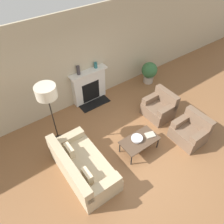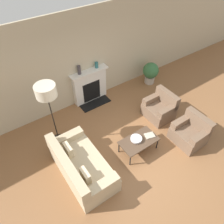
{
  "view_description": "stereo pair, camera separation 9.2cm",
  "coord_description": "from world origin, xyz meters",
  "px_view_note": "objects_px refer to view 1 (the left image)",
  "views": [
    {
      "loc": [
        -2.44,
        -2.27,
        4.79
      ],
      "look_at": [
        0.18,
        1.34,
        0.45
      ],
      "focal_mm": 35.0,
      "sensor_mm": 36.0,
      "label": 1
    },
    {
      "loc": [
        -2.36,
        -2.32,
        4.79
      ],
      "look_at": [
        0.18,
        1.34,
        0.45
      ],
      "focal_mm": 35.0,
      "sensor_mm": 36.0,
      "label": 2
    }
  ],
  "objects_px": {
    "fireplace": "(89,86)",
    "potted_plant": "(149,71)",
    "floor_lamp": "(47,95)",
    "book": "(150,135)",
    "bowl": "(137,138)",
    "armchair_near": "(190,131)",
    "mantel_vase_left": "(78,70)",
    "couch": "(82,167)",
    "armchair_far": "(160,107)",
    "coffee_table": "(140,141)",
    "mantel_vase_center_left": "(96,65)"
  },
  "relations": [
    {
      "from": "couch",
      "to": "armchair_far",
      "type": "distance_m",
      "value": 2.96
    },
    {
      "from": "couch",
      "to": "fireplace",
      "type": "bearing_deg",
      "value": -35.53
    },
    {
      "from": "couch",
      "to": "book",
      "type": "distance_m",
      "value": 1.91
    },
    {
      "from": "mantel_vase_left",
      "to": "couch",
      "type": "bearing_deg",
      "value": -119.96
    },
    {
      "from": "coffee_table",
      "to": "mantel_vase_center_left",
      "type": "height_order",
      "value": "mantel_vase_center_left"
    },
    {
      "from": "floor_lamp",
      "to": "potted_plant",
      "type": "height_order",
      "value": "floor_lamp"
    },
    {
      "from": "book",
      "to": "armchair_near",
      "type": "bearing_deg",
      "value": -8.53
    },
    {
      "from": "bowl",
      "to": "mantel_vase_left",
      "type": "xyz_separation_m",
      "value": [
        -0.21,
        2.45,
        0.81
      ]
    },
    {
      "from": "fireplace",
      "to": "armchair_near",
      "type": "relative_size",
      "value": 1.49
    },
    {
      "from": "fireplace",
      "to": "potted_plant",
      "type": "height_order",
      "value": "fireplace"
    },
    {
      "from": "armchair_far",
      "to": "mantel_vase_left",
      "type": "bearing_deg",
      "value": -138.89
    },
    {
      "from": "floor_lamp",
      "to": "coffee_table",
      "type": "bearing_deg",
      "value": -44.22
    },
    {
      "from": "couch",
      "to": "floor_lamp",
      "type": "bearing_deg",
      "value": 0.69
    },
    {
      "from": "couch",
      "to": "armchair_far",
      "type": "height_order",
      "value": "couch"
    },
    {
      "from": "mantel_vase_left",
      "to": "armchair_far",
      "type": "bearing_deg",
      "value": -48.89
    },
    {
      "from": "fireplace",
      "to": "floor_lamp",
      "type": "relative_size",
      "value": 0.66
    },
    {
      "from": "bowl",
      "to": "floor_lamp",
      "type": "height_order",
      "value": "floor_lamp"
    },
    {
      "from": "armchair_near",
      "to": "mantel_vase_center_left",
      "type": "height_order",
      "value": "mantel_vase_center_left"
    },
    {
      "from": "armchair_near",
      "to": "potted_plant",
      "type": "bearing_deg",
      "value": 160.91
    },
    {
      "from": "couch",
      "to": "mantel_vase_center_left",
      "type": "height_order",
      "value": "mantel_vase_center_left"
    },
    {
      "from": "coffee_table",
      "to": "couch",
      "type": "bearing_deg",
      "value": 171.36
    },
    {
      "from": "fireplace",
      "to": "mantel_vase_center_left",
      "type": "xyz_separation_m",
      "value": [
        0.29,
        0.01,
        0.66
      ]
    },
    {
      "from": "mantel_vase_left",
      "to": "coffee_table",
      "type": "bearing_deg",
      "value": -84.11
    },
    {
      "from": "couch",
      "to": "mantel_vase_left",
      "type": "height_order",
      "value": "mantel_vase_left"
    },
    {
      "from": "couch",
      "to": "potted_plant",
      "type": "bearing_deg",
      "value": -64.18
    },
    {
      "from": "bowl",
      "to": "armchair_far",
      "type": "bearing_deg",
      "value": 22.45
    },
    {
      "from": "armchair_near",
      "to": "potted_plant",
      "type": "xyz_separation_m",
      "value": [
        0.91,
        2.62,
        0.14
      ]
    },
    {
      "from": "mantel_vase_center_left",
      "to": "potted_plant",
      "type": "relative_size",
      "value": 0.23
    },
    {
      "from": "book",
      "to": "floor_lamp",
      "type": "bearing_deg",
      "value": 157.03
    },
    {
      "from": "floor_lamp",
      "to": "mantel_vase_center_left",
      "type": "relative_size",
      "value": 10.54
    },
    {
      "from": "couch",
      "to": "bowl",
      "type": "distance_m",
      "value": 1.53
    },
    {
      "from": "floor_lamp",
      "to": "potted_plant",
      "type": "distance_m",
      "value": 4.07
    },
    {
      "from": "book",
      "to": "bowl",
      "type": "bearing_deg",
      "value": -177.33
    },
    {
      "from": "fireplace",
      "to": "bowl",
      "type": "distance_m",
      "value": 2.44
    },
    {
      "from": "couch",
      "to": "book",
      "type": "xyz_separation_m",
      "value": [
        1.89,
        -0.27,
        0.11
      ]
    },
    {
      "from": "couch",
      "to": "potted_plant",
      "type": "relative_size",
      "value": 2.31
    },
    {
      "from": "mantel_vase_center_left",
      "to": "couch",
      "type": "bearing_deg",
      "value": -129.97
    },
    {
      "from": "armchair_near",
      "to": "armchair_far",
      "type": "height_order",
      "value": "same"
    },
    {
      "from": "couch",
      "to": "book",
      "type": "relative_size",
      "value": 6.16
    },
    {
      "from": "bowl",
      "to": "floor_lamp",
      "type": "xyz_separation_m",
      "value": [
        -1.53,
        1.48,
        1.18
      ]
    },
    {
      "from": "fireplace",
      "to": "armchair_far",
      "type": "height_order",
      "value": "fireplace"
    },
    {
      "from": "fireplace",
      "to": "potted_plant",
      "type": "xyz_separation_m",
      "value": [
        2.23,
        -0.39,
        -0.1
      ]
    },
    {
      "from": "fireplace",
      "to": "couch",
      "type": "height_order",
      "value": "fireplace"
    },
    {
      "from": "couch",
      "to": "mantel_vase_center_left",
      "type": "distance_m",
      "value": 3.09
    },
    {
      "from": "coffee_table",
      "to": "fireplace",
      "type": "bearing_deg",
      "value": 89.01
    },
    {
      "from": "bowl",
      "to": "book",
      "type": "xyz_separation_m",
      "value": [
        0.37,
        -0.09,
        -0.03
      ]
    },
    {
      "from": "armchair_far",
      "to": "fireplace",
      "type": "bearing_deg",
      "value": -144.38
    },
    {
      "from": "armchair_far",
      "to": "coffee_table",
      "type": "bearing_deg",
      "value": -64.95
    },
    {
      "from": "armchair_near",
      "to": "coffee_table",
      "type": "bearing_deg",
      "value": -111.0
    },
    {
      "from": "coffee_table",
      "to": "bowl",
      "type": "bearing_deg",
      "value": 130.06
    }
  ]
}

